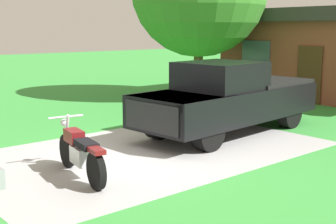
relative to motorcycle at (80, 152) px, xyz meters
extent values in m
plane|color=green|center=(-0.61, 2.14, -0.47)|extent=(80.00, 80.00, 0.00)
cube|color=#A8A8A8|center=(-0.61, 2.14, -0.47)|extent=(4.85, 7.99, 0.01)
cylinder|color=black|center=(-0.75, 0.13, -0.14)|extent=(0.67, 0.23, 0.66)
cylinder|color=black|center=(0.78, -0.14, -0.14)|extent=(0.67, 0.23, 0.66)
cube|color=silver|center=(0.04, -0.01, -0.05)|extent=(0.60, 0.35, 0.32)
cube|color=maroon|center=(-0.30, 0.05, 0.25)|extent=(0.56, 0.35, 0.24)
cube|color=black|center=(0.34, -0.06, 0.23)|extent=(0.64, 0.38, 0.12)
cube|color=maroon|center=(0.78, -0.14, 0.23)|extent=(0.51, 0.28, 0.08)
cylinder|color=silver|center=(-0.75, 0.13, 0.23)|extent=(0.34, 0.12, 0.77)
cylinder|color=silver|center=(-0.75, 0.13, 0.55)|extent=(0.16, 0.70, 0.04)
sphere|color=silver|center=(-0.87, 0.15, 0.41)|extent=(0.16, 0.16, 0.16)
cylinder|color=black|center=(0.24, 3.14, -0.05)|extent=(0.37, 0.86, 0.84)
cylinder|color=black|center=(-1.40, 3.01, -0.05)|extent=(0.37, 0.86, 0.84)
cylinder|color=black|center=(-0.05, 6.63, -0.05)|extent=(0.37, 0.86, 0.84)
cylinder|color=black|center=(-1.69, 6.50, -0.05)|extent=(0.37, 0.86, 0.84)
cube|color=black|center=(-0.73, 4.87, 0.33)|extent=(2.46, 5.75, 0.80)
cube|color=black|center=(-0.57, 3.03, 0.63)|extent=(2.05, 2.05, 0.20)
cube|color=black|center=(-0.70, 4.47, 1.08)|extent=(1.95, 2.04, 0.70)
cube|color=#3F4C56|center=(-0.63, 3.67, 0.98)|extent=(1.71, 0.30, 0.60)
cube|color=black|center=(-0.86, 6.41, 0.58)|extent=(2.09, 2.55, 0.50)
cube|color=black|center=(-0.50, 2.10, 0.33)|extent=(1.70, 0.24, 0.64)
cylinder|color=brown|center=(-5.70, 8.53, 0.73)|extent=(0.36, 0.36, 2.41)
cube|color=#4C2D19|center=(-2.13, 10.73, 0.58)|extent=(1.00, 0.08, 2.10)
cube|color=#4C5966|center=(-4.65, 10.73, 1.23)|extent=(1.40, 0.06, 1.10)
camera|label=1|loc=(7.38, -4.11, 2.27)|focal=49.35mm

